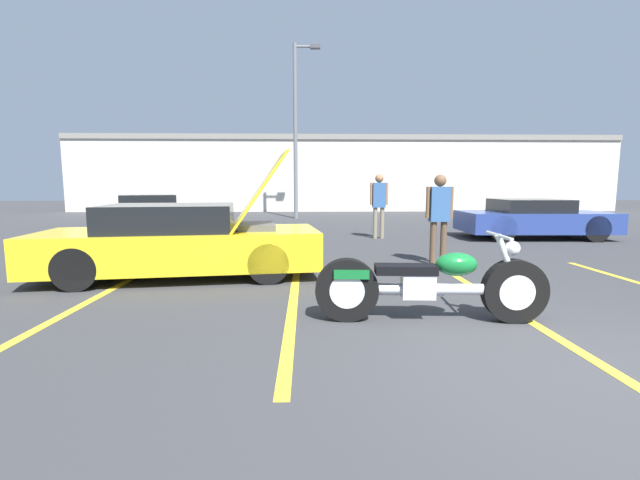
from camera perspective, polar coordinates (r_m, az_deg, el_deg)
ground_plane at (r=4.13m, az=32.82°, el=-15.39°), size 80.00×80.00×0.00m
parking_stripe_foreground at (r=6.36m, az=-28.72°, el=-7.35°), size 0.12×5.27×0.01m
parking_stripe_middle at (r=5.68m, az=-3.59°, el=-8.12°), size 0.12×5.27×0.01m
parking_stripe_back at (r=6.20m, az=22.21°, el=-7.34°), size 0.12×5.27×0.01m
far_building at (r=26.86m, az=3.09°, el=9.05°), size 32.00×4.20×4.40m
light_pole at (r=19.89m, az=-3.08°, el=15.17°), size 1.21×0.28×7.71m
motorcycle at (r=4.93m, az=14.36°, el=-5.82°), size 2.56×0.70×0.99m
show_car_hood_open at (r=7.43m, az=-17.82°, el=-0.18°), size 4.63×2.29×2.06m
parked_car_right_row at (r=13.73m, az=26.51°, el=2.54°), size 4.10×2.04×1.12m
parked_car_left_row at (r=16.29m, az=-21.51°, el=3.44°), size 4.38×3.08×1.18m
spectator_near_motorcycle at (r=12.31m, az=7.87°, el=5.31°), size 0.52×0.24×1.83m
spectator_by_show_car at (r=8.42m, az=15.61°, el=3.69°), size 0.52×0.23×1.71m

